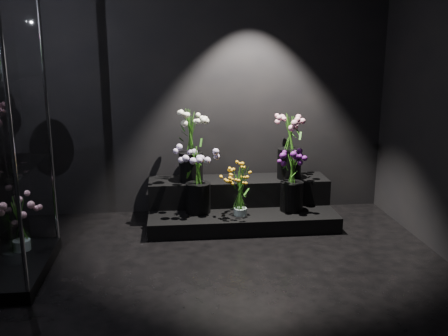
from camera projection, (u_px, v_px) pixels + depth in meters
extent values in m
plane|color=black|center=(220.00, 296.00, 3.68)|extent=(4.00, 4.00, 0.00)
plane|color=black|center=(201.00, 84.00, 5.27)|extent=(4.00, 0.00, 4.00)
plane|color=black|center=(287.00, 193.00, 1.41)|extent=(4.00, 0.00, 4.00)
cube|color=black|center=(241.00, 216.00, 5.17)|extent=(1.89, 0.84, 0.16)
cube|color=black|center=(238.00, 190.00, 5.32)|extent=(1.89, 0.42, 0.26)
cube|color=black|center=(8.00, 269.00, 4.01)|extent=(0.63, 1.05, 0.10)
cylinder|color=white|center=(240.00, 205.00, 4.92)|extent=(0.14, 0.14, 0.21)
cylinder|color=black|center=(198.00, 198.00, 5.00)|extent=(0.25, 0.25, 0.30)
cylinder|color=black|center=(292.00, 196.00, 5.06)|extent=(0.23, 0.23, 0.30)
cylinder|color=black|center=(191.00, 167.00, 5.18)|extent=(0.25, 0.25, 0.30)
cylinder|color=black|center=(289.00, 163.00, 5.27)|extent=(0.25, 0.25, 0.32)
cylinder|color=white|center=(21.00, 236.00, 4.21)|extent=(0.16, 0.16, 0.26)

